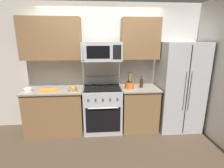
{
  "coord_description": "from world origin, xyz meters",
  "views": [
    {
      "loc": [
        -0.07,
        -2.62,
        1.88
      ],
      "look_at": [
        0.19,
        0.58,
        1.03
      ],
      "focal_mm": 27.32,
      "sensor_mm": 36.0,
      "label": 1
    }
  ],
  "objects": [
    {
      "name": "upper_cabinets_left",
      "position": [
        -0.97,
        0.87,
        1.88
      ],
      "size": [
        1.15,
        0.34,
        0.8
      ],
      "color": "olive"
    },
    {
      "name": "upper_cabinets_right",
      "position": [
        0.78,
        0.87,
        1.88
      ],
      "size": [
        0.75,
        0.34,
        0.8
      ],
      "color": "olive"
    },
    {
      "name": "utensil_crock",
      "position": [
        0.54,
        0.64,
        0.99
      ],
      "size": [
        0.18,
        0.18,
        0.34
      ],
      "color": "#D1662D",
      "rests_on": "counter_right"
    },
    {
      "name": "wall_back",
      "position": [
        0.0,
        1.09,
        1.3
      ],
      "size": [
        8.0,
        0.1,
        2.6
      ],
      "primitive_type": "cube",
      "color": "beige",
      "rests_on": "ground"
    },
    {
      "name": "refrigerator",
      "position": [
        1.6,
        0.69,
        0.91
      ],
      "size": [
        0.86,
        0.73,
        1.82
      ],
      "color": "#B2B5BA",
      "rests_on": "ground"
    },
    {
      "name": "counter_left",
      "position": [
        -0.97,
        0.71,
        0.46
      ],
      "size": [
        1.16,
        0.62,
        0.91
      ],
      "color": "olive",
      "rests_on": "ground"
    },
    {
      "name": "cutting_board",
      "position": [
        -1.05,
        0.62,
        0.92
      ],
      "size": [
        0.35,
        0.23,
        0.02
      ],
      "primitive_type": "cube",
      "rotation": [
        0.0,
        0.0,
        0.09
      ],
      "color": "orange",
      "rests_on": "counter_left"
    },
    {
      "name": "microwave",
      "position": [
        -0.0,
        0.74,
        1.65
      ],
      "size": [
        0.77,
        0.44,
        0.37
      ],
      "color": "#B2B5BA"
    },
    {
      "name": "fruit_basket",
      "position": [
        -0.56,
        0.55,
        0.95
      ],
      "size": [
        0.19,
        0.19,
        0.1
      ],
      "color": "#9E7A4C",
      "rests_on": "counter_left"
    },
    {
      "name": "counter_right",
      "position": [
        0.77,
        0.71,
        0.46
      ],
      "size": [
        0.76,
        0.62,
        0.91
      ],
      "color": "olive",
      "rests_on": "ground"
    },
    {
      "name": "prep_bowl",
      "position": [
        -1.43,
        0.63,
        0.94
      ],
      "size": [
        0.15,
        0.15,
        0.06
      ],
      "color": "white",
      "rests_on": "counter_left"
    },
    {
      "name": "ground_plane",
      "position": [
        0.0,
        0.0,
        0.0
      ],
      "size": [
        16.0,
        16.0,
        0.0
      ],
      "primitive_type": "plane",
      "color": "#473828"
    },
    {
      "name": "range_oven",
      "position": [
        -0.0,
        0.71,
        0.47
      ],
      "size": [
        0.76,
        0.66,
        1.09
      ],
      "color": "#B2B5BA",
      "rests_on": "ground"
    },
    {
      "name": "bottle_soy",
      "position": [
        0.8,
        0.71,
        1.02
      ],
      "size": [
        0.07,
        0.07,
        0.24
      ],
      "color": "#382314",
      "rests_on": "counter_right"
    }
  ]
}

